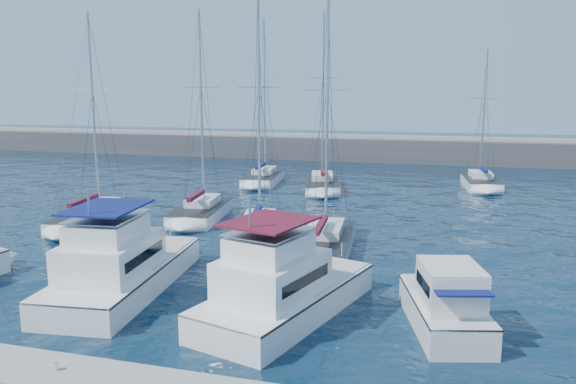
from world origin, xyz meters
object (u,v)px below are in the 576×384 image
(sailboat_mid_c, at_px, (259,230))
(sailboat_mid_d, at_px, (324,243))
(motor_yacht_stbd_inner, at_px, (282,291))
(sailboat_back_a, at_px, (263,178))
(sailboat_mid_a, at_px, (94,217))
(sailboat_mid_b, at_px, (201,211))
(sailboat_back_c, at_px, (481,182))
(sailboat_back_b, at_px, (322,184))
(motor_yacht_stbd_outer, at_px, (446,307))
(motor_yacht_port_inner, at_px, (120,269))

(sailboat_mid_c, bearing_deg, sailboat_mid_d, -35.07)
(motor_yacht_stbd_inner, relative_size, sailboat_mid_c, 0.66)
(motor_yacht_stbd_inner, relative_size, sailboat_back_a, 0.60)
(sailboat_mid_a, bearing_deg, sailboat_mid_b, 21.12)
(sailboat_mid_b, height_order, sailboat_back_c, sailboat_mid_b)
(sailboat_mid_c, distance_m, sailboat_back_a, 22.00)
(sailboat_mid_b, bearing_deg, motor_yacht_stbd_inner, -64.25)
(sailboat_mid_c, relative_size, sailboat_back_b, 0.90)
(sailboat_mid_b, distance_m, sailboat_mid_d, 12.20)
(motor_yacht_stbd_inner, height_order, sailboat_mid_c, sailboat_mid_c)
(motor_yacht_stbd_inner, distance_m, sailboat_back_c, 37.32)
(motor_yacht_stbd_inner, xyz_separation_m, sailboat_mid_a, (-17.50, 12.39, -0.61))
(sailboat_back_a, bearing_deg, motor_yacht_stbd_inner, -76.84)
(motor_yacht_stbd_outer, xyz_separation_m, sailboat_mid_d, (-6.92, 9.49, -0.43))
(motor_yacht_stbd_inner, height_order, motor_yacht_stbd_outer, motor_yacht_stbd_inner)
(sailboat_mid_b, height_order, sailboat_back_a, sailboat_back_a)
(motor_yacht_stbd_inner, distance_m, motor_yacht_stbd_outer, 6.56)
(sailboat_mid_b, xyz_separation_m, sailboat_back_b, (5.93, 14.61, 0.01))
(motor_yacht_stbd_outer, height_order, sailboat_mid_b, sailboat_mid_b)
(sailboat_mid_d, bearing_deg, sailboat_mid_c, 152.59)
(sailboat_mid_a, xyz_separation_m, sailboat_back_b, (12.49, 18.29, 0.02))
(sailboat_back_a, bearing_deg, sailboat_mid_d, -70.14)
(motor_yacht_port_inner, distance_m, motor_yacht_stbd_outer, 14.56)
(sailboat_mid_c, height_order, sailboat_mid_d, sailboat_mid_c)
(motor_yacht_port_inner, distance_m, sailboat_mid_b, 15.62)
(sailboat_back_b, bearing_deg, motor_yacht_stbd_inner, -93.72)
(sailboat_mid_a, relative_size, sailboat_mid_c, 0.98)
(motor_yacht_port_inner, bearing_deg, motor_yacht_stbd_inner, -11.59)
(motor_yacht_stbd_outer, relative_size, sailboat_mid_b, 0.41)
(sailboat_back_b, bearing_deg, sailboat_back_a, 148.81)
(sailboat_mid_d, bearing_deg, motor_yacht_port_inner, -134.65)
(sailboat_mid_b, height_order, sailboat_back_b, sailboat_back_b)
(sailboat_mid_a, distance_m, sailboat_back_a, 21.29)
(motor_yacht_stbd_outer, distance_m, sailboat_back_a, 37.15)
(sailboat_mid_a, relative_size, sailboat_mid_b, 0.97)
(motor_yacht_stbd_outer, height_order, sailboat_back_c, sailboat_back_c)
(sailboat_mid_b, distance_m, sailboat_back_b, 15.77)
(motor_yacht_stbd_outer, relative_size, sailboat_back_b, 0.37)
(motor_yacht_port_inner, height_order, sailboat_mid_d, sailboat_mid_d)
(sailboat_mid_c, distance_m, sailboat_mid_d, 5.04)
(sailboat_back_a, height_order, sailboat_back_b, sailboat_back_b)
(sailboat_mid_a, xyz_separation_m, sailboat_mid_b, (6.56, 3.68, 0.01))
(motor_yacht_port_inner, distance_m, sailboat_back_a, 32.34)
(motor_yacht_port_inner, height_order, sailboat_mid_a, sailboat_mid_a)
(sailboat_mid_a, bearing_deg, sailboat_back_c, 32.89)
(motor_yacht_stbd_inner, distance_m, sailboat_mid_c, 12.92)
(sailboat_mid_b, bearing_deg, motor_yacht_stbd_outer, -50.23)
(sailboat_mid_b, xyz_separation_m, sailboat_mid_c, (5.90, -4.18, 0.01))
(sailboat_mid_b, bearing_deg, sailboat_mid_d, -38.52)
(motor_yacht_stbd_inner, xyz_separation_m, sailboat_mid_c, (-5.04, 11.89, -0.59))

